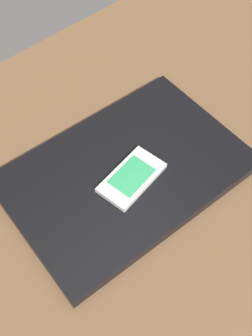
% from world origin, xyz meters
% --- Properties ---
extents(desk_surface, '(1.20, 0.80, 0.03)m').
position_xyz_m(desk_surface, '(0.00, 0.00, 0.01)').
color(desk_surface, brown).
rests_on(desk_surface, ground).
extents(laptop_closed, '(0.36, 0.26, 0.02)m').
position_xyz_m(laptop_closed, '(-0.02, 0.05, 0.04)').
color(laptop_closed, black).
rests_on(laptop_closed, desk_surface).
extents(cell_phone_on_laptop, '(0.11, 0.07, 0.01)m').
position_xyz_m(cell_phone_on_laptop, '(-0.02, 0.03, 0.05)').
color(cell_phone_on_laptop, silver).
rests_on(cell_phone_on_laptop, laptop_closed).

